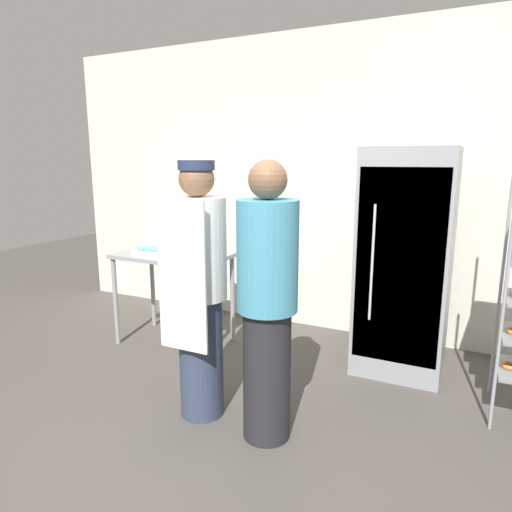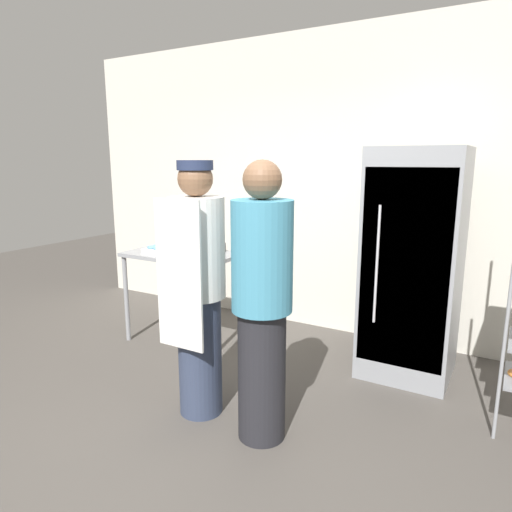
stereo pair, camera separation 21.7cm
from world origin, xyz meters
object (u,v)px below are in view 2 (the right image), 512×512
(refrigerator, at_px, (413,265))
(donut_box, at_px, (162,249))
(person_baker, at_px, (198,287))
(blender_pitcher, at_px, (218,240))
(person_customer, at_px, (262,303))

(refrigerator, xyz_separation_m, donut_box, (-2.18, -0.52, 0.01))
(person_baker, bearing_deg, blender_pitcher, 118.85)
(refrigerator, bearing_deg, donut_box, -166.58)
(refrigerator, bearing_deg, blender_pitcher, -174.36)
(refrigerator, xyz_separation_m, blender_pitcher, (-1.77, -0.17, 0.08))
(blender_pitcher, bearing_deg, refrigerator, 5.64)
(refrigerator, relative_size, blender_pitcher, 6.96)
(refrigerator, relative_size, donut_box, 6.16)
(person_baker, height_order, person_customer, person_customer)
(refrigerator, xyz_separation_m, person_baker, (-1.11, -1.36, -0.01))
(refrigerator, bearing_deg, person_customer, -113.14)
(donut_box, bearing_deg, person_customer, -29.15)
(donut_box, xyz_separation_m, person_customer, (1.58, -0.88, -0.04))
(donut_box, xyz_separation_m, person_baker, (1.06, -0.84, -0.02))
(person_baker, distance_m, person_customer, 0.52)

